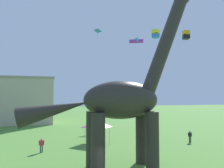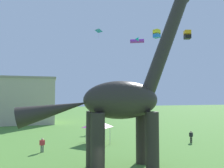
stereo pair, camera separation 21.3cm
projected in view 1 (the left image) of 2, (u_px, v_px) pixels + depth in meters
name	position (u px, v px, depth m)	size (l,w,h in m)	color
dinosaur_sculpture	(121.00, 100.00, 19.06)	(15.63, 3.31, 16.34)	#2D2823
person_watching_child	(190.00, 135.00, 29.71)	(0.59, 0.26, 1.57)	black
person_far_spectator	(41.00, 144.00, 24.31)	(0.59, 0.26, 1.58)	#2D3347
festival_canopy_tent	(97.00, 124.00, 29.28)	(3.15, 3.15, 3.00)	#B2B2B7
kite_mid_left	(98.00, 31.00, 33.89)	(1.17, 1.32, 1.42)	#287AE5
kite_drifting	(156.00, 34.00, 33.68)	(1.17, 1.17, 1.23)	yellow
kite_near_low	(101.00, 107.00, 39.01)	(1.67, 1.56, 0.47)	purple
kite_high_right	(186.00, 35.00, 34.85)	(1.16, 1.16, 1.34)	orange
kite_mid_center	(136.00, 41.00, 31.69)	(2.06, 2.06, 0.59)	purple
background_building_block	(12.00, 100.00, 50.24)	(18.35, 10.19, 10.58)	#B7A893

